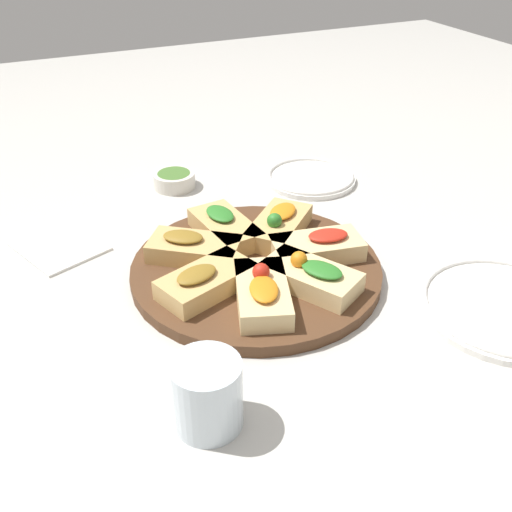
{
  "coord_description": "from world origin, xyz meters",
  "views": [
    {
      "loc": [
        0.71,
        -0.32,
        0.53
      ],
      "look_at": [
        0.0,
        0.0,
        0.03
      ],
      "focal_mm": 42.0,
      "sensor_mm": 36.0,
      "label": 1
    }
  ],
  "objects": [
    {
      "name": "focaccia_slice_1",
      "position": [
        0.03,
        -0.1,
        0.04
      ],
      "size": [
        0.12,
        0.16,
        0.04
      ],
      "color": "tan",
      "rests_on": "serving_board"
    },
    {
      "name": "focaccia_slice_2",
      "position": [
        0.09,
        -0.03,
        0.04
      ],
      "size": [
        0.16,
        0.11,
        0.05
      ],
      "color": "#E5C689",
      "rests_on": "serving_board"
    },
    {
      "name": "focaccia_slice_5",
      "position": [
        -0.07,
        0.07,
        0.04
      ],
      "size": [
        0.15,
        0.15,
        0.05
      ],
      "color": "tan",
      "rests_on": "serving_board"
    },
    {
      "name": "serving_board",
      "position": [
        0.0,
        0.0,
        0.01
      ],
      "size": [
        0.39,
        0.39,
        0.02
      ],
      "primitive_type": "cylinder",
      "color": "#51331E",
      "rests_on": "ground_plane"
    },
    {
      "name": "dipping_bowl",
      "position": [
        -0.35,
        -0.02,
        0.02
      ],
      "size": [
        0.08,
        0.08,
        0.03
      ],
      "color": "silver",
      "rests_on": "ground_plane"
    },
    {
      "name": "water_glass",
      "position": [
        0.25,
        -0.17,
        0.04
      ],
      "size": [
        0.08,
        0.08,
        0.09
      ],
      "primitive_type": "cylinder",
      "color": "silver",
      "rests_on": "ground_plane"
    },
    {
      "name": "napkin_stack",
      "position": [
        -0.21,
        -0.27,
        0.0
      ],
      "size": [
        0.17,
        0.16,
        0.01
      ],
      "primitive_type": "cube",
      "rotation": [
        0.0,
        0.0,
        0.37
      ],
      "color": "white",
      "rests_on": "ground_plane"
    },
    {
      "name": "focaccia_slice_4",
      "position": [
        0.02,
        0.1,
        0.04
      ],
      "size": [
        0.1,
        0.15,
        0.04
      ],
      "color": "#E5C689",
      "rests_on": "serving_board"
    },
    {
      "name": "ground_plane",
      "position": [
        0.0,
        0.0,
        0.0
      ],
      "size": [
        3.0,
        3.0,
        0.0
      ],
      "primitive_type": "plane",
      "color": "beige"
    },
    {
      "name": "focaccia_slice_6",
      "position": [
        -0.1,
        -0.01,
        0.04
      ],
      "size": [
        0.15,
        0.09,
        0.04
      ],
      "color": "tan",
      "rests_on": "serving_board"
    },
    {
      "name": "focaccia_slice_3",
      "position": [
        0.09,
        0.05,
        0.04
      ],
      "size": [
        0.16,
        0.13,
        0.05
      ],
      "color": "#E5C689",
      "rests_on": "serving_board"
    },
    {
      "name": "focaccia_slice_0",
      "position": [
        -0.06,
        -0.08,
        0.04
      ],
      "size": [
        0.14,
        0.16,
        0.04
      ],
      "color": "tan",
      "rests_on": "serving_board"
    },
    {
      "name": "plate_left",
      "position": [
        -0.27,
        0.24,
        0.01
      ],
      "size": [
        0.19,
        0.19,
        0.02
      ],
      "color": "white",
      "rests_on": "ground_plane"
    },
    {
      "name": "plate_right",
      "position": [
        0.23,
        0.29,
        0.01
      ],
      "size": [
        0.25,
        0.25,
        0.02
      ],
      "color": "white",
      "rests_on": "ground_plane"
    }
  ]
}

